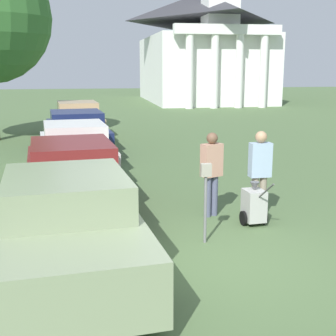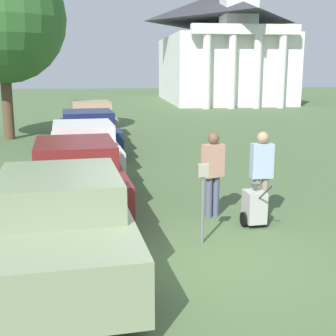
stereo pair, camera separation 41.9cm
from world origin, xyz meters
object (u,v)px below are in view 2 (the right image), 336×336
Objects in this scene: parked_car_tan at (91,120)px; equipment_cart at (254,206)px; parked_car_white at (83,149)px; church at (222,42)px; parked_car_maroon at (76,174)px; parked_car_navy at (88,132)px; parked_car_sage at (61,223)px; person_worker at (213,170)px; parking_meter at (203,189)px; person_supervisor at (261,170)px.

parked_car_tan is 12.68m from equipment_cart.
parked_car_white is 29.31m from church.
parked_car_white is at bearing -95.46° from parked_car_tan.
parked_car_navy is (0.00, 6.70, 0.01)m from parked_car_maroon.
parked_car_navy is 5.09× the size of equipment_cart.
parked_car_navy is 0.26× the size of church.
parked_car_sage is 6.62m from parked_car_white.
parked_car_sage is 0.98× the size of parked_car_navy.
parked_car_tan is 11.86m from person_worker.
person_worker is (2.78, -4.53, 0.30)m from parked_car_white.
parked_car_white is at bearing -95.45° from parked_car_navy.
parked_car_white is 4.87× the size of equipment_cart.
parked_car_sage reaches higher than parked_car_navy.
person_worker is at bearing -29.39° from parked_car_maroon.
parked_car_navy is 3.60m from parked_car_tan.
parking_meter is at bearing -85.44° from parked_car_tan.
parked_car_sage is at bearing -161.84° from equipment_cart.
parking_meter is at bearing -104.07° from church.
parking_meter is at bearing -54.65° from parked_car_maroon.
parking_meter is 0.79× the size of person_supervisor.
parked_car_sage is 35.50m from church.
person_supervisor is (3.68, -11.83, 0.29)m from parked_car_tan.
parked_car_tan reaches higher than parked_car_white.
person_supervisor is (3.68, -4.83, 0.33)m from parked_car_white.
person_worker reaches higher than equipment_cart.
person_worker is at bearing -63.96° from parked_car_white.
person_worker reaches higher than parked_car_sage.
parked_car_maroon is at bearing 130.80° from parking_meter.
parked_car_maroon is at bearing -45.68° from person_worker.
parked_car_tan is 13.15m from parking_meter.
parked_car_maroon is 0.26× the size of church.
parked_car_tan is at bearing 84.54° from parked_car_navy.
person_worker is 32.72m from church.
person_worker reaches higher than parked_car_maroon.
parked_car_sage reaches higher than parking_meter.
parked_car_white is at bearing 111.03° from parking_meter.
church reaches higher than parked_car_navy.
person_supervisor is at bearing -102.18° from church.
parked_car_sage is 3.49m from person_worker.
church is (10.55, 30.29, 4.36)m from parked_car_maroon.
parked_car_sage is at bearing -95.46° from parked_car_maroon.
parking_meter is at bearing 49.25° from person_worker.
parked_car_sage is at bearing -163.55° from parking_meter.
person_supervisor reaches higher than parked_car_tan.
equipment_cart is (3.45, -1.89, -0.29)m from parked_car_maroon.
equipment_cart is 33.29m from church.
church reaches higher than person_supervisor.
parked_car_maroon is at bearing 146.80° from equipment_cart.
parked_car_navy is at bearing -95.46° from parked_car_tan.
parked_car_white is 6.08m from person_supervisor.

